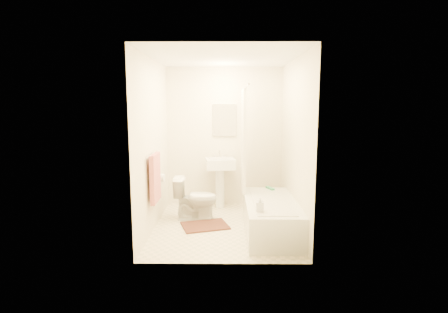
{
  "coord_description": "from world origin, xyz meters",
  "views": [
    {
      "loc": [
        0.05,
        -4.89,
        1.76
      ],
      "look_at": [
        0.0,
        0.25,
        1.0
      ],
      "focal_mm": 28.0,
      "sensor_mm": 36.0,
      "label": 1
    }
  ],
  "objects_px": {
    "toilet": "(195,198)",
    "bath_mat": "(205,226)",
    "bathtub": "(270,216)",
    "soap_bottle": "(260,205)",
    "sink": "(220,181)"
  },
  "relations": [
    {
      "from": "toilet",
      "to": "sink",
      "type": "height_order",
      "value": "sink"
    },
    {
      "from": "sink",
      "to": "soap_bottle",
      "type": "xyz_separation_m",
      "value": [
        0.53,
        -1.67,
        0.07
      ]
    },
    {
      "from": "toilet",
      "to": "sink",
      "type": "relative_size",
      "value": 0.71
    },
    {
      "from": "toilet",
      "to": "bath_mat",
      "type": "relative_size",
      "value": 1.02
    },
    {
      "from": "bath_mat",
      "to": "sink",
      "type": "bearing_deg",
      "value": 77.72
    },
    {
      "from": "toilet",
      "to": "bath_mat",
      "type": "distance_m",
      "value": 0.5
    },
    {
      "from": "sink",
      "to": "bath_mat",
      "type": "relative_size",
      "value": 1.45
    },
    {
      "from": "toilet",
      "to": "sink",
      "type": "bearing_deg",
      "value": -33.2
    },
    {
      "from": "sink",
      "to": "soap_bottle",
      "type": "distance_m",
      "value": 1.75
    },
    {
      "from": "toilet",
      "to": "soap_bottle",
      "type": "height_order",
      "value": "toilet"
    },
    {
      "from": "bathtub",
      "to": "soap_bottle",
      "type": "xyz_separation_m",
      "value": [
        -0.2,
        -0.52,
        0.32
      ]
    },
    {
      "from": "soap_bottle",
      "to": "toilet",
      "type": "bearing_deg",
      "value": 129.82
    },
    {
      "from": "toilet",
      "to": "bath_mat",
      "type": "height_order",
      "value": "toilet"
    },
    {
      "from": "bath_mat",
      "to": "bathtub",
      "type": "bearing_deg",
      "value": -13.02
    },
    {
      "from": "toilet",
      "to": "bathtub",
      "type": "distance_m",
      "value": 1.23
    }
  ]
}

